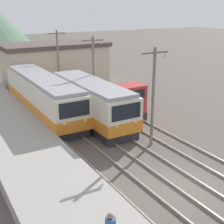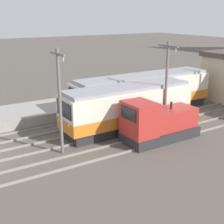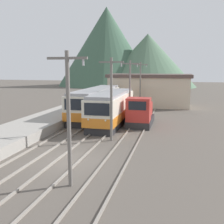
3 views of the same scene
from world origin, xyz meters
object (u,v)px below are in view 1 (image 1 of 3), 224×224
commuter_train_center (91,103)px  catenary_mast_mid (153,94)px  shunting_locomotive (120,101)px  commuter_train_left (43,97)px  catenary_mast_distant (58,58)px  catenary_mast_far (93,71)px

commuter_train_center → catenary_mast_mid: bearing=-76.2°
catenary_mast_mid → shunting_locomotive: bearing=77.2°
commuter_train_left → commuter_train_center: bearing=-52.9°
shunting_locomotive → catenary_mast_distant: size_ratio=0.84×
commuter_train_left → catenary_mast_mid: size_ratio=2.05×
commuter_train_center → shunting_locomotive: bearing=8.3°
catenary_mast_distant → catenary_mast_far: bearing=-90.0°
commuter_train_center → catenary_mast_far: 3.53m
commuter_train_left → catenary_mast_mid: 10.95m
commuter_train_left → commuter_train_center: size_ratio=1.29×
commuter_train_center → shunting_locomotive: 3.06m
catenary_mast_mid → catenary_mast_distant: same height
commuter_train_left → shunting_locomotive: size_ratio=2.43×
shunting_locomotive → catenary_mast_distant: (-1.49, 10.58, 2.45)m
commuter_train_left → shunting_locomotive: (5.80, -3.27, -0.40)m
commuter_train_center → catenary_mast_distant: bearing=82.2°
catenary_mast_mid → catenary_mast_distant: (0.00, 17.17, 0.00)m
shunting_locomotive → catenary_mast_distant: bearing=98.0°
catenary_mast_distant → commuter_train_left: bearing=-120.5°
shunting_locomotive → catenary_mast_mid: size_ratio=0.84×
catenary_mast_far → catenary_mast_distant: same height
commuter_train_center → catenary_mast_distant: 11.31m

